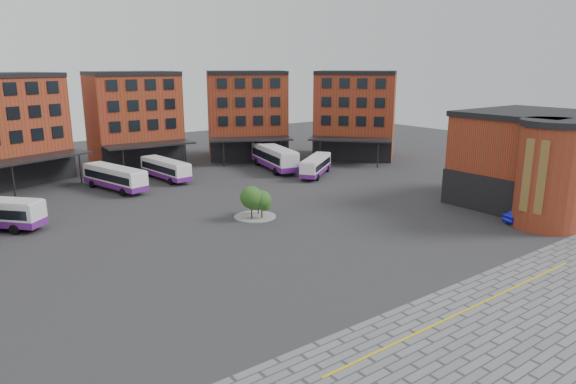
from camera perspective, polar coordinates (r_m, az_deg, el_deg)
ground at (r=44.01m, az=2.79°, el=-6.89°), size 160.00×160.00×0.00m
yellow_line at (r=36.85m, az=19.67°, el=-12.02°), size 26.00×0.15×0.02m
main_building at (r=73.55m, az=-19.72°, el=6.61°), size 94.14×42.48×14.60m
east_building at (r=62.86m, az=25.39°, el=3.14°), size 17.40×15.40×10.60m
tree_island at (r=53.30m, az=-3.51°, el=-0.98°), size 4.40×4.40×3.57m
bus_c at (r=68.98m, az=-18.69°, el=1.53°), size 5.05×11.09×3.04m
bus_d at (r=73.33m, az=-13.46°, el=2.51°), size 3.29×10.25×2.84m
bus_e at (r=78.24m, az=-1.56°, el=3.88°), size 5.71×12.82×3.52m
bus_f at (r=74.14m, az=3.11°, el=2.96°), size 9.21×7.52×2.74m
blue_car at (r=57.22m, az=24.63°, el=-2.52°), size 4.25×2.56×1.32m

